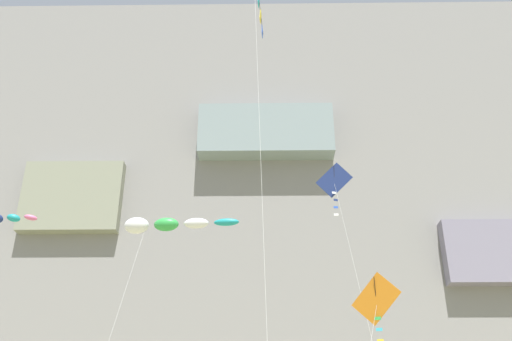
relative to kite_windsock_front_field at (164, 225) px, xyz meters
The scene contains 5 objects.
cliff_face 41.58m from the kite_windsock_front_field, 81.18° to the left, with size 180.00×24.42×57.94m.
kite_windsock_front_field is the anchor object (origin of this frame).
kite_diamond_upper_left 10.03m from the kite_windsock_front_field, 16.79° to the right, with size 3.17×2.59×18.10m.
kite_banner_near_cliff 12.84m from the kite_windsock_front_field, 56.96° to the right, with size 0.73×7.50×25.10m.
kite_diamond_high_left 13.54m from the kite_windsock_front_field, 30.12° to the right, with size 3.61×1.82×10.95m.
Camera 1 is at (-0.35, -1.30, 3.49)m, focal length 40.97 mm.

